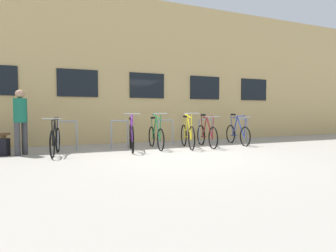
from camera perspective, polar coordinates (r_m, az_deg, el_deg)
ground_plane at (r=6.94m, az=3.35°, el=-6.17°), size 42.00×42.00×0.00m
storefront_building at (r=13.23m, az=-8.90°, el=9.46°), size 28.00×6.87×5.20m
bike_rack at (r=8.71m, az=-0.54°, el=-0.86°), size 6.56×0.05×0.87m
bicycle_blue at (r=9.45m, az=14.59°, el=-1.54°), size 0.44×1.69×1.06m
bicycle_green at (r=8.12m, az=-2.62°, el=-2.17°), size 0.44×1.69×1.09m
bicycle_maroon at (r=8.60m, az=8.25°, el=-1.85°), size 0.44×1.71×1.06m
bicycle_purple at (r=7.74m, az=-7.79°, el=-2.24°), size 0.47×1.71×1.09m
bicycle_black at (r=7.51m, az=-22.93°, el=-2.80°), size 0.44×1.64×0.98m
bicycle_yellow at (r=8.29m, az=4.17°, el=-1.94°), size 0.51×1.70×1.10m
person_by_bench at (r=7.79m, az=-28.96°, el=1.57°), size 0.32×0.32×1.67m
backpack at (r=7.91m, az=-31.81°, el=-3.88°), size 0.33×0.28×0.44m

